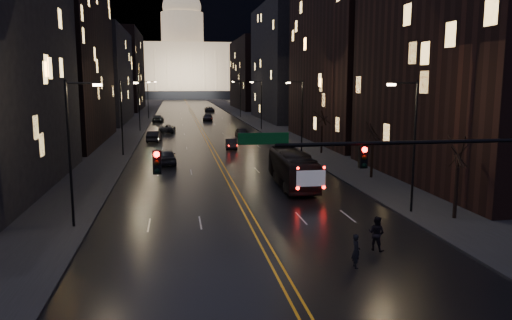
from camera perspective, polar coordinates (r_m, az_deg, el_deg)
name	(u,v)px	position (r m, az deg, el deg)	size (l,w,h in m)	color
ground	(285,281)	(23.18, 3.32, -13.67)	(900.00, 900.00, 0.00)	black
road	(191,111)	(151.20, -7.42, 5.57)	(20.00, 320.00, 0.02)	black
sidewalk_left	(143,111)	(151.41, -12.75, 5.46)	(8.00, 320.00, 0.16)	black
sidewalk_right	(238,110)	(152.27, -2.12, 5.69)	(8.00, 320.00, 0.16)	black
center_line	(191,111)	(151.20, -7.42, 5.58)	(0.62, 320.00, 0.01)	orange
building_left_mid	(56,44)	(76.78, -21.94, 12.17)	(12.00, 30.00, 28.00)	black
building_left_far	(98,76)	(114.04, -17.63, 9.15)	(12.00, 34.00, 20.00)	black
building_left_dist	(121,71)	(161.72, -15.19, 9.81)	(12.00, 40.00, 24.00)	black
building_right_near	(472,45)	(48.36, 23.47, 11.93)	(12.00, 26.00, 24.00)	black
building_right_tall	(354,10)	(76.04, 11.12, 16.47)	(12.00, 30.00, 38.00)	black
building_right_mid	(288,63)	(115.82, 3.71, 11.02)	(12.00, 34.00, 26.00)	black
building_right_dist	(255,74)	(162.91, -0.11, 9.76)	(12.00, 40.00, 22.00)	black
mountain_ridge	(231,8)	(407.22, -2.92, 16.93)	(520.00, 60.00, 130.00)	black
capitol	(183,65)	(271.03, -8.33, 10.68)	(90.00, 50.00, 58.50)	black
traffic_signal	(413,166)	(23.71, 17.52, -0.71)	(17.29, 0.45, 7.00)	black
streetlamp_right_near	(412,140)	(34.75, 17.40, 2.25)	(2.13, 0.25, 9.00)	black
streetlamp_left_near	(72,146)	(31.70, -20.25, 1.48)	(2.13, 0.25, 9.00)	black
streetlamp_right_mid	(301,112)	(62.92, 5.13, 5.48)	(2.13, 0.25, 9.00)	black
streetlamp_left_mid	(123,114)	(61.29, -14.95, 5.12)	(2.13, 0.25, 9.00)	black
streetlamp_right_far	(260,102)	(92.26, 0.51, 6.64)	(2.13, 0.25, 9.00)	black
streetlamp_left_far	(140,103)	(91.15, -13.10, 6.38)	(2.13, 0.25, 9.00)	black
streetlamp_right_dist	(240,97)	(121.91, -1.88, 7.22)	(2.13, 0.25, 9.00)	black
streetlamp_left_dist	(149,97)	(121.08, -12.16, 7.01)	(2.13, 0.25, 9.00)	black
tree_right_near	(458,151)	(34.14, 22.14, 0.93)	(2.40, 2.40, 6.65)	black
tree_right_mid	(373,130)	(46.58, 13.21, 3.36)	(2.40, 2.40, 6.65)	black
tree_right_far	(322,117)	(61.62, 7.56, 4.85)	(2.40, 2.40, 6.65)	black
bus	(292,169)	(42.91, 4.17, -0.99)	(2.51, 10.71, 2.98)	black
oncoming_car_a	(167,157)	(54.73, -10.18, 0.36)	(1.96, 4.86, 1.66)	black
oncoming_car_b	(154,136)	(75.12, -11.55, 2.65)	(1.76, 5.03, 1.66)	black
oncoming_car_c	(167,129)	(88.09, -10.11, 3.55)	(2.46, 5.33, 1.48)	black
oncoming_car_d	(158,119)	(111.71, -11.14, 4.67)	(2.16, 5.32, 1.55)	black
receding_car_a	(231,144)	(66.06, -2.86, 1.84)	(1.43, 4.11, 1.36)	black
receding_car_b	(242,133)	(79.28, -1.59, 3.14)	(1.90, 4.72, 1.61)	black
receding_car_c	(208,118)	(113.31, -5.54, 4.86)	(2.16, 5.32, 1.54)	black
receding_car_d	(210,109)	(146.03, -5.33, 5.78)	(2.50, 5.42, 1.51)	black
pedestrian_a	(356,251)	(24.85, 11.35, -10.17)	(0.62, 0.40, 1.69)	black
pedestrian_b	(376,233)	(27.51, 13.61, -8.15)	(0.91, 0.50, 1.87)	black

